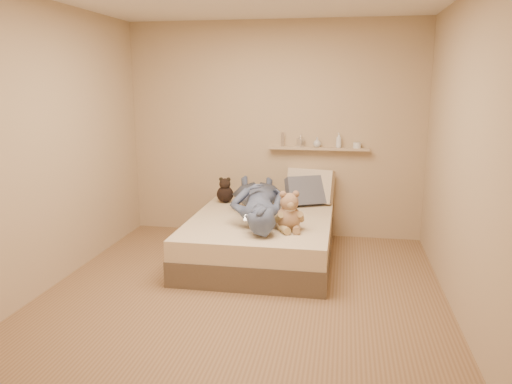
% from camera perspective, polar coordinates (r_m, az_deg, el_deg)
% --- Properties ---
extents(room, '(3.80, 3.80, 3.80)m').
position_cam_1_polar(room, '(4.27, -1.54, 4.72)').
color(room, olive).
rests_on(room, ground).
extents(bed, '(1.50, 1.90, 0.45)m').
position_cam_1_polar(bed, '(5.41, 0.52, -5.35)').
color(bed, brown).
rests_on(bed, floor).
extents(game_console, '(0.17, 0.09, 0.06)m').
position_cam_1_polar(game_console, '(4.78, -0.37, -3.03)').
color(game_console, silver).
rests_on(game_console, bed).
extents(teddy_bear, '(0.32, 0.33, 0.40)m').
position_cam_1_polar(teddy_bear, '(4.88, 3.80, -2.54)').
color(teddy_bear, '#AB795D').
rests_on(teddy_bear, bed).
extents(dark_plush, '(0.20, 0.20, 0.31)m').
position_cam_1_polar(dark_plush, '(6.03, -3.56, 0.05)').
color(dark_plush, black).
rests_on(dark_plush, bed).
extents(pillow_cream, '(0.59, 0.37, 0.43)m').
position_cam_1_polar(pillow_cream, '(6.05, 6.22, 0.66)').
color(pillow_cream, beige).
rests_on(pillow_cream, bed).
extents(pillow_grey, '(0.56, 0.45, 0.37)m').
position_cam_1_polar(pillow_grey, '(5.92, 5.90, 0.11)').
color(pillow_grey, slate).
rests_on(pillow_grey, bed).
extents(person, '(0.91, 1.71, 0.39)m').
position_cam_1_polar(person, '(5.33, 0.21, -0.91)').
color(person, '#4F5B7C').
rests_on(person, bed).
extents(wall_shelf, '(1.20, 0.12, 0.03)m').
position_cam_1_polar(wall_shelf, '(6.04, 7.16, 4.96)').
color(wall_shelf, tan).
rests_on(wall_shelf, wall_back).
extents(shelf_bottles, '(0.95, 0.13, 0.18)m').
position_cam_1_polar(shelf_bottles, '(6.03, 7.75, 5.71)').
color(shelf_bottles, silver).
rests_on(shelf_bottles, wall_shelf).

